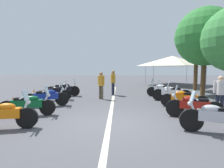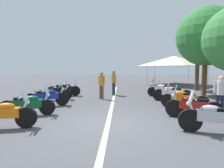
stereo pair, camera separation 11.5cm
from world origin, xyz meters
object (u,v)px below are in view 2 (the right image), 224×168
(motorcycle_left_row_3, at_px, (55,92))
(motorcycle_right_row_2, at_px, (184,98))
(traffic_cone_1, at_px, (35,94))
(motorcycle_left_row_4, at_px, (64,89))
(motorcycle_left_row_1, at_px, (28,104))
(bystander_3, at_px, (220,92))
(roadside_tree_2, at_px, (206,37))
(motorcycle_left_row_2, at_px, (47,97))
(traffic_cone_0, at_px, (14,103))
(bystander_0, at_px, (102,83))
(bystander_2, at_px, (114,81))
(motorcycle_left_row_0, at_px, (1,114))
(motorcycle_right_row_0, at_px, (215,117))
(motorcycle_right_row_3, at_px, (172,93))
(motorcycle_right_row_4, at_px, (164,90))
(roadside_tree_1, at_px, (199,37))
(motorcycle_right_row_1, at_px, (193,106))
(event_tent, at_px, (174,61))

(motorcycle_left_row_3, xyz_separation_m, motorcycle_right_row_2, (-1.80, -6.82, 0.01))
(motorcycle_left_row_3, bearing_deg, traffic_cone_1, 141.30)
(motorcycle_left_row_4, bearing_deg, motorcycle_left_row_1, -100.76)
(traffic_cone_1, bearing_deg, bystander_3, -108.73)
(motorcycle_right_row_2, distance_m, roadside_tree_2, 6.06)
(motorcycle_left_row_2, bearing_deg, traffic_cone_0, -169.61)
(bystander_0, bearing_deg, bystander_2, 16.11)
(motorcycle_left_row_0, relative_size, motorcycle_left_row_1, 1.01)
(bystander_0, distance_m, bystander_2, 1.75)
(motorcycle_right_row_0, distance_m, traffic_cone_0, 8.10)
(motorcycle_left_row_3, bearing_deg, motorcycle_right_row_3, -19.71)
(roadside_tree_2, bearing_deg, traffic_cone_1, 99.31)
(motorcycle_right_row_4, bearing_deg, motorcycle_right_row_2, 114.27)
(motorcycle_left_row_2, bearing_deg, motorcycle_left_row_3, 78.89)
(motorcycle_left_row_1, height_order, traffic_cone_0, motorcycle_left_row_1)
(motorcycle_right_row_3, distance_m, bystander_0, 4.11)
(motorcycle_left_row_0, height_order, roadside_tree_1, roadside_tree_1)
(motorcycle_right_row_1, height_order, roadside_tree_1, roadside_tree_1)
(bystander_2, bearing_deg, motorcycle_left_row_4, 30.01)
(motorcycle_right_row_3, distance_m, bystander_3, 2.98)
(motorcycle_right_row_0, height_order, motorcycle_right_row_2, motorcycle_right_row_0)
(motorcycle_left_row_2, distance_m, event_tent, 15.33)
(motorcycle_right_row_2, xyz_separation_m, traffic_cone_0, (-0.62, 7.86, -0.17))
(motorcycle_left_row_2, distance_m, traffic_cone_1, 2.77)
(motorcycle_left_row_1, relative_size, motorcycle_right_row_0, 1.04)
(motorcycle_right_row_1, bearing_deg, bystander_3, -132.15)
(bystander_3, relative_size, roadside_tree_2, 0.26)
(motorcycle_left_row_4, height_order, motorcycle_right_row_2, motorcycle_left_row_4)
(bystander_2, distance_m, event_tent, 10.36)
(motorcycle_left_row_1, bearing_deg, event_tent, 45.18)
(motorcycle_right_row_0, relative_size, bystander_2, 1.20)
(roadside_tree_1, bearing_deg, motorcycle_right_row_2, 153.82)
(motorcycle_right_row_2, relative_size, bystander_0, 1.25)
(motorcycle_right_row_1, relative_size, roadside_tree_1, 0.32)
(motorcycle_left_row_2, relative_size, roadside_tree_1, 0.34)
(motorcycle_left_row_2, height_order, motorcycle_right_row_0, motorcycle_right_row_0)
(motorcycle_right_row_4, bearing_deg, motorcycle_left_row_0, 66.65)
(motorcycle_right_row_4, xyz_separation_m, event_tent, (8.65, -3.07, 2.18))
(traffic_cone_0, distance_m, bystander_2, 6.37)
(roadside_tree_2, bearing_deg, motorcycle_left_row_1, 121.45)
(bystander_3, bearing_deg, traffic_cone_1, 89.24)
(motorcycle_left_row_1, xyz_separation_m, event_tent, (13.59, -9.55, 2.19))
(motorcycle_left_row_2, relative_size, motorcycle_right_row_0, 1.01)
(bystander_2, xyz_separation_m, bystander_3, (-4.82, -4.63, -0.10))
(motorcycle_left_row_0, bearing_deg, motorcycle_right_row_4, 34.90)
(motorcycle_left_row_3, bearing_deg, roadside_tree_1, 7.44)
(motorcycle_left_row_2, height_order, motorcycle_right_row_3, same)
(motorcycle_left_row_0, xyz_separation_m, motorcycle_left_row_1, (1.61, -0.02, -0.01))
(motorcycle_left_row_3, distance_m, roadside_tree_1, 12.15)
(motorcycle_right_row_2, xyz_separation_m, bystander_0, (2.31, 4.12, 0.50))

